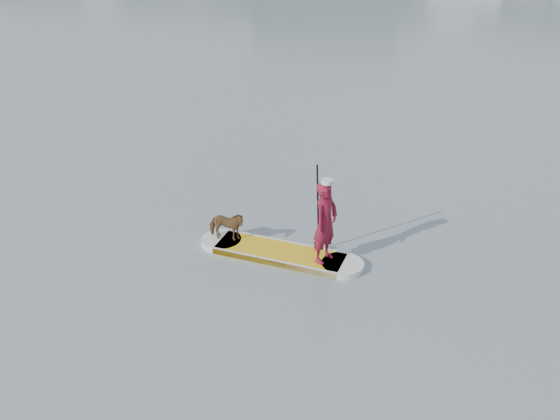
# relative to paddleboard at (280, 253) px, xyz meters

# --- Properties ---
(ground) EXTENTS (140.00, 140.00, 0.00)m
(ground) POSITION_rel_paddleboard_xyz_m (-0.74, -1.78, -0.06)
(ground) COLOR slate
(ground) RESTS_ON ground
(paddleboard) EXTENTS (3.29, 1.00, 0.12)m
(paddleboard) POSITION_rel_paddleboard_xyz_m (0.00, 0.00, 0.00)
(paddleboard) COLOR yellow
(paddleboard) RESTS_ON ground
(paddler) EXTENTS (0.55, 0.67, 1.58)m
(paddler) POSITION_rel_paddleboard_xyz_m (0.88, -0.07, 0.85)
(paddler) COLOR maroon
(paddler) RESTS_ON paddleboard
(white_cap) EXTENTS (0.22, 0.22, 0.07)m
(white_cap) POSITION_rel_paddleboard_xyz_m (0.88, -0.07, 1.68)
(white_cap) COLOR silver
(white_cap) RESTS_ON paddler
(dog) EXTENTS (0.77, 0.39, 0.63)m
(dog) POSITION_rel_paddleboard_xyz_m (-1.12, 0.09, 0.37)
(dog) COLOR brown
(dog) RESTS_ON paddleboard
(paddle) EXTENTS (0.10, 0.30, 2.00)m
(paddle) POSITION_rel_paddleboard_xyz_m (0.66, 0.26, 0.74)
(paddle) COLOR black
(paddle) RESTS_ON ground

